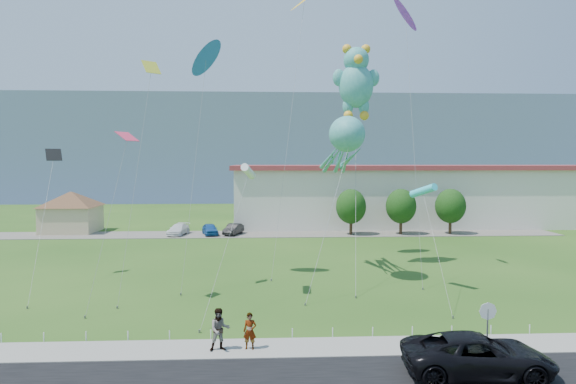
{
  "coord_description": "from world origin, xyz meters",
  "views": [
    {
      "loc": [
        -0.44,
        -26.07,
        8.71
      ],
      "look_at": [
        1.24,
        8.0,
        6.68
      ],
      "focal_mm": 32.0,
      "sensor_mm": 36.0,
      "label": 1
    }
  ],
  "objects_px": {
    "teddy_bear_kite": "(356,80)",
    "parked_car_white": "(178,229)",
    "suv": "(478,355)",
    "octopus_kite": "(344,144)",
    "pedestrian_right": "(220,329)",
    "pavilion": "(71,208)",
    "warehouse": "(453,194)",
    "pedestrian_left": "(250,331)",
    "stop_sign": "(488,316)",
    "parked_car_blue": "(210,229)",
    "parked_car_black": "(233,229)"
  },
  "relations": [
    {
      "from": "pedestrian_right",
      "to": "parked_car_blue",
      "type": "distance_m",
      "value": 37.78
    },
    {
      "from": "pavilion",
      "to": "warehouse",
      "type": "relative_size",
      "value": 0.15
    },
    {
      "from": "pedestrian_left",
      "to": "parked_car_white",
      "type": "distance_m",
      "value": 38.77
    },
    {
      "from": "pavilion",
      "to": "parked_car_black",
      "type": "xyz_separation_m",
      "value": [
        20.06,
        -3.4,
        -2.33
      ]
    },
    {
      "from": "stop_sign",
      "to": "octopus_kite",
      "type": "xyz_separation_m",
      "value": [
        -3.9,
        15.9,
        8.12
      ]
    },
    {
      "from": "teddy_bear_kite",
      "to": "pedestrian_left",
      "type": "bearing_deg",
      "value": -113.69
    },
    {
      "from": "parked_car_blue",
      "to": "pavilion",
      "type": "bearing_deg",
      "value": 154.43
    },
    {
      "from": "parked_car_black",
      "to": "teddy_bear_kite",
      "type": "height_order",
      "value": "teddy_bear_kite"
    },
    {
      "from": "stop_sign",
      "to": "pedestrian_left",
      "type": "height_order",
      "value": "stop_sign"
    },
    {
      "from": "suv",
      "to": "octopus_kite",
      "type": "xyz_separation_m",
      "value": [
        -2.63,
        17.88,
        9.1
      ]
    },
    {
      "from": "pedestrian_right",
      "to": "parked_car_blue",
      "type": "bearing_deg",
      "value": 84.38
    },
    {
      "from": "pavilion",
      "to": "parked_car_white",
      "type": "bearing_deg",
      "value": -13.57
    },
    {
      "from": "stop_sign",
      "to": "teddy_bear_kite",
      "type": "relative_size",
      "value": 0.14
    },
    {
      "from": "stop_sign",
      "to": "octopus_kite",
      "type": "relative_size",
      "value": 0.2
    },
    {
      "from": "octopus_kite",
      "to": "teddy_bear_kite",
      "type": "relative_size",
      "value": 0.68
    },
    {
      "from": "pedestrian_left",
      "to": "pedestrian_right",
      "type": "xyz_separation_m",
      "value": [
        -1.36,
        -0.12,
        0.14
      ]
    },
    {
      "from": "teddy_bear_kite",
      "to": "parked_car_white",
      "type": "bearing_deg",
      "value": 133.18
    },
    {
      "from": "suv",
      "to": "parked_car_blue",
      "type": "xyz_separation_m",
      "value": [
        -14.91,
        40.72,
        -0.17
      ]
    },
    {
      "from": "suv",
      "to": "parked_car_blue",
      "type": "bearing_deg",
      "value": 23.64
    },
    {
      "from": "pedestrian_right",
      "to": "teddy_bear_kite",
      "type": "distance_m",
      "value": 25.59
    },
    {
      "from": "pavilion",
      "to": "suv",
      "type": "xyz_separation_m",
      "value": [
        32.23,
        -44.19,
        -2.13
      ]
    },
    {
      "from": "octopus_kite",
      "to": "teddy_bear_kite",
      "type": "height_order",
      "value": "teddy_bear_kite"
    },
    {
      "from": "stop_sign",
      "to": "suv",
      "type": "relative_size",
      "value": 0.42
    },
    {
      "from": "stop_sign",
      "to": "parked_car_white",
      "type": "distance_m",
      "value": 43.76
    },
    {
      "from": "suv",
      "to": "parked_car_blue",
      "type": "distance_m",
      "value": 43.36
    },
    {
      "from": "pedestrian_left",
      "to": "stop_sign",
      "type": "bearing_deg",
      "value": -0.97
    },
    {
      "from": "parked_car_black",
      "to": "octopus_kite",
      "type": "xyz_separation_m",
      "value": [
        9.54,
        -22.9,
        9.29
      ]
    },
    {
      "from": "suv",
      "to": "parked_car_white",
      "type": "distance_m",
      "value": 44.98
    },
    {
      "from": "parked_car_white",
      "to": "parked_car_black",
      "type": "distance_m",
      "value": 6.51
    },
    {
      "from": "parked_car_white",
      "to": "warehouse",
      "type": "bearing_deg",
      "value": 24.44
    },
    {
      "from": "pedestrian_right",
      "to": "teddy_bear_kite",
      "type": "height_order",
      "value": "teddy_bear_kite"
    },
    {
      "from": "warehouse",
      "to": "pedestrian_right",
      "type": "height_order",
      "value": "warehouse"
    },
    {
      "from": "pavilion",
      "to": "parked_car_black",
      "type": "height_order",
      "value": "pavilion"
    },
    {
      "from": "stop_sign",
      "to": "pedestrian_right",
      "type": "relative_size",
      "value": 1.29
    },
    {
      "from": "warehouse",
      "to": "teddy_bear_kite",
      "type": "relative_size",
      "value": 3.34
    },
    {
      "from": "stop_sign",
      "to": "suv",
      "type": "height_order",
      "value": "stop_sign"
    },
    {
      "from": "pavilion",
      "to": "parked_car_white",
      "type": "relative_size",
      "value": 2.13
    },
    {
      "from": "parked_car_white",
      "to": "octopus_kite",
      "type": "height_order",
      "value": "octopus_kite"
    },
    {
      "from": "pedestrian_right",
      "to": "octopus_kite",
      "type": "relative_size",
      "value": 0.16
    },
    {
      "from": "warehouse",
      "to": "pedestrian_right",
      "type": "distance_m",
      "value": 55.02
    },
    {
      "from": "parked_car_white",
      "to": "octopus_kite",
      "type": "relative_size",
      "value": 0.35
    },
    {
      "from": "pedestrian_right",
      "to": "octopus_kite",
      "type": "height_order",
      "value": "octopus_kite"
    },
    {
      "from": "warehouse",
      "to": "parked_car_black",
      "type": "xyz_separation_m",
      "value": [
        -29.94,
        -9.4,
        -3.43
      ]
    },
    {
      "from": "suv",
      "to": "parked_car_black",
      "type": "xyz_separation_m",
      "value": [
        -12.17,
        40.78,
        -0.2
      ]
    },
    {
      "from": "suv",
      "to": "pedestrian_left",
      "type": "height_order",
      "value": "pedestrian_left"
    },
    {
      "from": "parked_car_blue",
      "to": "teddy_bear_kite",
      "type": "xyz_separation_m",
      "value": [
        13.89,
        -18.6,
        14.62
      ]
    },
    {
      "from": "stop_sign",
      "to": "suv",
      "type": "xyz_separation_m",
      "value": [
        -1.27,
        -1.98,
        -0.97
      ]
    },
    {
      "from": "parked_car_blue",
      "to": "teddy_bear_kite",
      "type": "distance_m",
      "value": 27.44
    },
    {
      "from": "stop_sign",
      "to": "pedestrian_right",
      "type": "xyz_separation_m",
      "value": [
        -11.91,
        1.19,
        -0.8
      ]
    },
    {
      "from": "suv",
      "to": "parked_car_white",
      "type": "xyz_separation_m",
      "value": [
        -18.67,
        40.92,
        -0.21
      ]
    }
  ]
}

